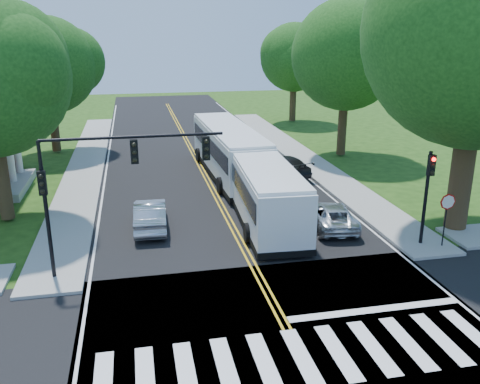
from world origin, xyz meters
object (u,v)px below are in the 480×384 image
object	(u,v)px
bus_follow	(229,150)
dark_sedan	(284,166)
bus_lead	(261,186)
suv	(332,216)
signal_ne	(428,186)
signal_nw	(105,173)
hatchback	(150,215)

from	to	relation	value
bus_follow	dark_sedan	bearing A→B (deg)	164.99
bus_lead	suv	world-z (taller)	bus_lead
signal_ne	bus_lead	bearing A→B (deg)	138.16
signal_nw	bus_lead	bearing A→B (deg)	36.51
signal_nw	suv	distance (m)	11.90
hatchback	dark_sedan	distance (m)	12.43
signal_ne	hatchback	distance (m)	13.44
bus_follow	bus_lead	bearing A→B (deg)	89.51
signal_ne	hatchback	bearing A→B (deg)	158.35
bus_lead	suv	size ratio (longest dim) A/B	2.77
signal_ne	hatchback	world-z (taller)	signal_ne
signal_ne	suv	xyz separation A→B (m)	(-3.21, 3.15, -2.34)
signal_nw	dark_sedan	bearing A→B (deg)	49.13
bus_follow	dark_sedan	xyz separation A→B (m)	(3.70, -0.87, -1.10)
suv	dark_sedan	xyz separation A→B (m)	(0.37, 9.80, 0.08)
signal_ne	hatchback	xyz separation A→B (m)	(-12.32, 4.89, -2.22)
signal_nw	suv	size ratio (longest dim) A/B	1.61
bus_follow	dark_sedan	world-z (taller)	bus_follow
suv	dark_sedan	distance (m)	9.81
bus_lead	hatchback	distance (m)	6.09
dark_sedan	signal_ne	bearing A→B (deg)	85.28
bus_lead	bus_follow	bearing A→B (deg)	-85.67
signal_ne	dark_sedan	bearing A→B (deg)	102.39
hatchback	dark_sedan	xyz separation A→B (m)	(9.47, 8.06, -0.04)
bus_lead	bus_follow	distance (m)	8.13
signal_nw	signal_ne	world-z (taller)	signal_nw
hatchback	suv	size ratio (longest dim) A/B	1.01
bus_follow	signal_nw	bearing A→B (deg)	59.66
signal_ne	bus_lead	xyz separation A→B (m)	(-6.35, 5.69, -1.29)
signal_ne	suv	size ratio (longest dim) A/B	0.99
bus_lead	dark_sedan	bearing A→B (deg)	-112.81
bus_follow	hatchback	distance (m)	10.68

